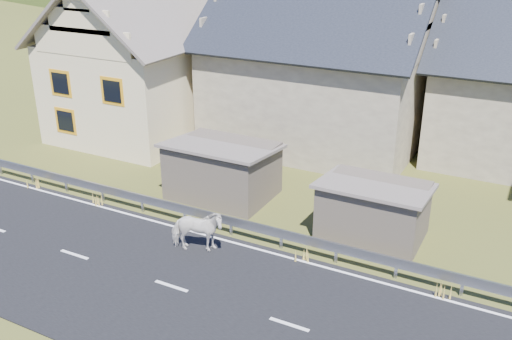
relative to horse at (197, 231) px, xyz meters
The scene contains 9 objects.
ground 2.35m from the horse, 78.45° to the right, with size 160.00×160.00×0.00m, color #3D401B.
road 2.35m from the horse, 78.45° to the right, with size 60.00×7.00×0.04m, color black.
lane_markings 2.34m from the horse, 78.45° to the right, with size 60.00×6.60×0.01m, color silver.
guardrail 1.60m from the horse, 73.77° to the left, with size 28.10×0.09×0.75m.
shed_left 4.62m from the horse, 109.76° to the left, with size 4.30×3.30×2.40m, color brown.
shed_right 6.26m from the horse, 37.83° to the left, with size 3.80×2.90×2.20m, color brown.
house_cream 14.17m from the horse, 134.19° to the left, with size 7.80×9.80×8.30m.
house_stone_a 13.40m from the horse, 92.49° to the left, with size 10.80×9.80×8.90m.
horse is the anchor object (origin of this frame).
Camera 1 is at (9.20, -11.91, 10.18)m, focal length 40.00 mm.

